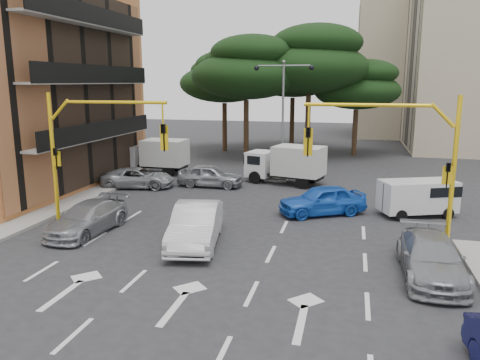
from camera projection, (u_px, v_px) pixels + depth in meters
The scene contains 20 objects.
ground at pixel (221, 250), 18.37m from camera, with size 120.00×120.00×0.00m, color #28282B.
median_strip at pixel (282, 172), 33.57m from camera, with size 1.40×6.00×0.15m, color gray.
apartment_beige_far at pixel (426, 65), 55.51m from camera, with size 16.20×12.15×16.70m.
pine_left_near at pixel (247, 68), 38.59m from camera, with size 9.15×9.15×10.23m.
pine_center at pixel (310, 59), 39.20m from camera, with size 9.98×9.98×11.16m.
pine_left_far at pixel (225, 77), 43.23m from camera, with size 8.32×8.32×9.30m.
pine_right at pixel (358, 85), 40.61m from camera, with size 7.49×7.49×8.37m.
pine_back at pixel (294, 69), 44.56m from camera, with size 9.15×9.15×10.23m.
signal_mast_right at pixel (405, 151), 17.90m from camera, with size 5.79×0.37×6.00m.
signal_mast_left at pixel (87, 140), 21.03m from camera, with size 5.79×0.37×6.00m.
street_lamp_center at pixel (283, 97), 32.47m from camera, with size 4.16×0.36×7.77m.
car_white_hatch at pixel (196, 225), 18.83m from camera, with size 1.73×4.97×1.64m, color silver.
car_blue_compact at pixel (322, 200), 23.13m from camera, with size 1.73×4.31×1.47m, color blue.
car_silver_wagon at pixel (88, 218), 20.34m from camera, with size 1.84×4.52×1.31m, color #95979C.
car_silver_cross_a at pixel (139, 178), 29.06m from camera, with size 2.04×4.43×1.23m, color #A3A5AB.
car_silver_cross_b at pixel (210, 176), 29.29m from camera, with size 1.64×4.07×1.39m, color #989A9F.
car_silver_parked at pixel (431, 258), 15.70m from camera, with size 1.92×4.73×1.37m, color gray.
van_white at pixel (417, 198), 22.87m from camera, with size 1.63×3.59×1.80m, color silver, non-canonical shape.
box_truck_a at pixel (153, 156), 33.50m from camera, with size 2.10×4.99×2.46m, color silver, non-canonical shape.
box_truck_b at pixel (285, 165), 30.08m from camera, with size 2.12×5.05×2.49m, color white, non-canonical shape.
Camera 1 is at (4.83, -16.74, 6.48)m, focal length 35.00 mm.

